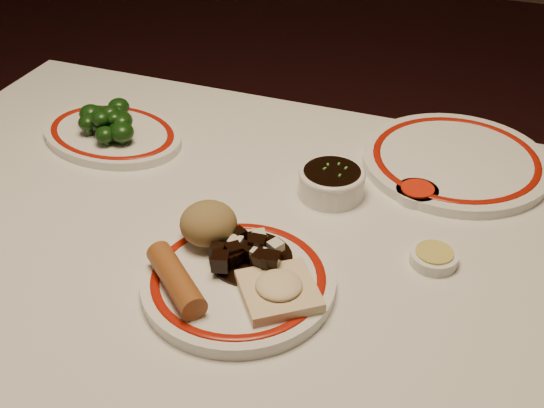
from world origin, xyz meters
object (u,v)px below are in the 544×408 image
at_px(main_plate, 239,281).
at_px(broccoli_pile, 108,119).
at_px(dining_table, 225,300).
at_px(fried_wonton, 279,289).
at_px(stirfry_heap, 248,254).
at_px(broccoli_plate, 112,134).
at_px(rice_mound, 208,223).
at_px(soy_bowl, 332,183).
at_px(spring_roll, 176,279).

xyz_separation_m(main_plate, broccoli_pile, (-0.35, 0.27, 0.03)).
bearing_deg(dining_table, fried_wonton, -34.01).
xyz_separation_m(stirfry_heap, broccoli_pile, (-0.35, 0.24, 0.01)).
distance_m(stirfry_heap, broccoli_plate, 0.42).
xyz_separation_m(main_plate, rice_mound, (-0.07, 0.06, 0.04)).
distance_m(dining_table, main_plate, 0.13).
xyz_separation_m(main_plate, fried_wonton, (0.06, -0.01, 0.02)).
xyz_separation_m(broccoli_plate, soy_bowl, (0.40, -0.03, 0.01)).
bearing_deg(main_plate, broccoli_pile, 142.64).
height_order(rice_mound, spring_roll, rice_mound).
xyz_separation_m(spring_roll, broccoli_plate, (-0.29, 0.32, -0.03)).
height_order(spring_roll, stirfry_heap, same).
bearing_deg(broccoli_plate, rice_mound, -37.11).
xyz_separation_m(rice_mound, fried_wonton, (0.12, -0.07, -0.02)).
distance_m(main_plate, rice_mound, 0.09).
bearing_deg(main_plate, broccoli_plate, 142.32).
height_order(dining_table, broccoli_pile, broccoli_pile).
bearing_deg(dining_table, broccoli_plate, 144.97).
bearing_deg(broccoli_pile, rice_mound, -36.72).
relative_size(dining_table, fried_wonton, 9.60).
bearing_deg(broccoli_plate, stirfry_heap, -34.21).
bearing_deg(spring_roll, rice_mound, 43.37).
xyz_separation_m(stirfry_heap, broccoli_plate, (-0.35, 0.24, -0.02)).
relative_size(spring_roll, broccoli_pile, 0.95).
height_order(broccoli_pile, soy_bowl, broccoli_pile).
xyz_separation_m(dining_table, spring_roll, (-0.01, -0.11, 0.13)).
height_order(main_plate, fried_wonton, fried_wonton).
height_order(dining_table, main_plate, main_plate).
height_order(stirfry_heap, broccoli_pile, broccoli_pile).
height_order(broccoli_plate, broccoli_pile, broccoli_pile).
height_order(main_plate, stirfry_heap, stirfry_heap).
xyz_separation_m(rice_mound, soy_bowl, (0.12, 0.19, -0.02)).
bearing_deg(main_plate, soy_bowl, 78.28).
bearing_deg(stirfry_heap, rice_mound, 160.53).
relative_size(dining_table, main_plate, 4.84).
bearing_deg(broccoli_pile, soy_bowl, -3.82).
bearing_deg(soy_bowl, broccoli_plate, 175.99).
bearing_deg(broccoli_pile, fried_wonton, -34.49).
xyz_separation_m(fried_wonton, stirfry_heap, (-0.06, 0.05, 0.00)).
distance_m(dining_table, rice_mound, 0.14).
distance_m(main_plate, broccoli_plate, 0.44).
relative_size(fried_wonton, broccoli_pile, 0.99).
bearing_deg(stirfry_heap, soy_bowl, 76.84).
bearing_deg(broccoli_plate, main_plate, -37.68).
bearing_deg(broccoli_pile, main_plate, -37.36).
bearing_deg(rice_mound, soy_bowl, 58.18).
distance_m(dining_table, stirfry_heap, 0.14).
distance_m(main_plate, fried_wonton, 0.06).
distance_m(rice_mound, broccoli_pile, 0.36).
bearing_deg(dining_table, main_plate, -50.05).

